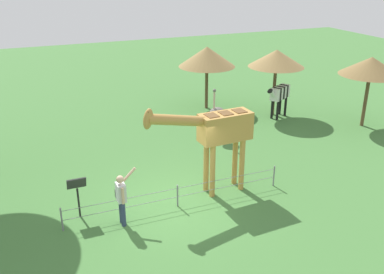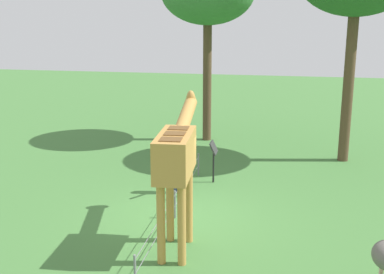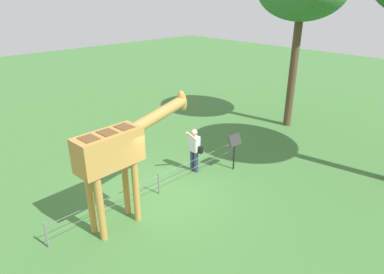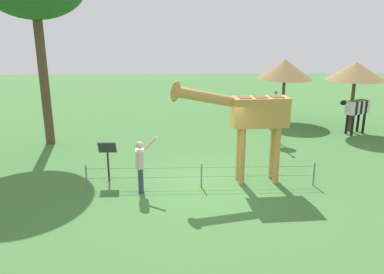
# 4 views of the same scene
# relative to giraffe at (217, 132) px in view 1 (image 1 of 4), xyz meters

# --- Properties ---
(ground_plane) EXTENTS (60.00, 60.00, 0.00)m
(ground_plane) POSITION_rel_giraffe_xyz_m (1.52, 0.28, -2.15)
(ground_plane) COLOR #427538
(giraffe) EXTENTS (3.65, 0.80, 3.28)m
(giraffe) POSITION_rel_giraffe_xyz_m (0.00, 0.00, 0.00)
(giraffe) COLOR #BC8942
(giraffe) RESTS_ON ground_plane
(visitor) EXTENTS (0.65, 0.58, 1.69)m
(visitor) POSITION_rel_giraffe_xyz_m (3.33, 0.70, -1.25)
(visitor) COLOR navy
(visitor) RESTS_ON ground_plane
(zebra) EXTENTS (1.73, 1.13, 1.66)m
(zebra) POSITION_rel_giraffe_xyz_m (-5.94, -5.48, -0.99)
(zebra) COLOR black
(zebra) RESTS_ON ground_plane
(ostrich) EXTENTS (0.70, 0.56, 2.25)m
(ostrich) POSITION_rel_giraffe_xyz_m (-1.97, -4.13, -0.97)
(ostrich) COLOR #CC9E93
(ostrich) RESTS_ON ground_plane
(shade_hut_near) EXTENTS (2.69, 2.69, 3.25)m
(shade_hut_near) POSITION_rel_giraffe_xyz_m (-5.94, -5.95, 0.67)
(shade_hut_near) COLOR brown
(shade_hut_near) RESTS_ON ground_plane
(shade_hut_far) EXTENTS (2.76, 2.76, 3.23)m
(shade_hut_far) POSITION_rel_giraffe_xyz_m (-8.97, -3.02, 0.66)
(shade_hut_far) COLOR brown
(shade_hut_far) RESTS_ON ground_plane
(shade_hut_aside) EXTENTS (2.87, 2.87, 3.20)m
(shade_hut_aside) POSITION_rel_giraffe_xyz_m (-3.28, -8.15, 0.54)
(shade_hut_aside) COLOR brown
(shade_hut_aside) RESTS_ON ground_plane
(info_sign) EXTENTS (0.56, 0.21, 1.32)m
(info_sign) POSITION_rel_giraffe_xyz_m (4.45, -0.17, -1.20)
(info_sign) COLOR black
(info_sign) RESTS_ON ground_plane
(wire_fence) EXTENTS (7.05, 0.05, 0.75)m
(wire_fence) POSITION_rel_giraffe_xyz_m (1.52, 0.41, -1.74)
(wire_fence) COLOR slate
(wire_fence) RESTS_ON ground_plane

